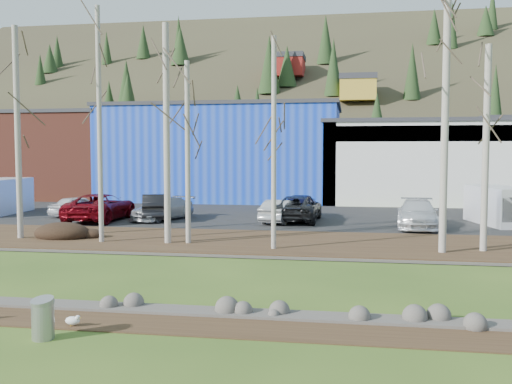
% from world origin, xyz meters
% --- Properties ---
extents(ground, '(200.00, 200.00, 0.00)m').
position_xyz_m(ground, '(0.00, 0.00, 0.00)').
color(ground, '#354F1A').
rests_on(ground, ground).
extents(dirt_strip, '(80.00, 1.80, 0.03)m').
position_xyz_m(dirt_strip, '(0.00, 2.10, 0.01)').
color(dirt_strip, '#382616').
rests_on(dirt_strip, ground).
extents(near_bank_rocks, '(80.00, 0.80, 0.50)m').
position_xyz_m(near_bank_rocks, '(0.00, 3.10, 0.00)').
color(near_bank_rocks, '#47423D').
rests_on(near_bank_rocks, ground).
extents(river, '(80.00, 8.00, 0.90)m').
position_xyz_m(river, '(0.00, 7.20, 0.00)').
color(river, black).
rests_on(river, ground).
extents(far_bank_rocks, '(80.00, 0.80, 0.46)m').
position_xyz_m(far_bank_rocks, '(0.00, 11.30, 0.00)').
color(far_bank_rocks, '#47423D').
rests_on(far_bank_rocks, ground).
extents(far_bank, '(80.00, 7.00, 0.15)m').
position_xyz_m(far_bank, '(0.00, 14.50, 0.07)').
color(far_bank, '#382616').
rests_on(far_bank, ground).
extents(parking_lot, '(80.00, 14.00, 0.14)m').
position_xyz_m(parking_lot, '(0.00, 25.00, 0.07)').
color(parking_lot, black).
rests_on(parking_lot, ground).
extents(building_brick, '(16.32, 12.24, 7.80)m').
position_xyz_m(building_brick, '(-24.00, 39.00, 3.91)').
color(building_brick, brown).
rests_on(building_brick, ground).
extents(building_blue, '(20.40, 12.24, 8.30)m').
position_xyz_m(building_blue, '(-6.00, 39.00, 4.16)').
color(building_blue, blue).
rests_on(building_blue, ground).
extents(building_white, '(18.36, 12.24, 6.80)m').
position_xyz_m(building_white, '(12.00, 38.98, 3.41)').
color(building_white, white).
rests_on(building_white, ground).
extents(hillside, '(160.00, 72.00, 35.00)m').
position_xyz_m(hillside, '(0.00, 84.00, 17.50)').
color(hillside, '#31291E').
rests_on(hillside, ground).
extents(litter_bin, '(0.59, 0.59, 0.85)m').
position_xyz_m(litter_bin, '(-1.68, 0.54, 0.43)').
color(litter_bin, '#9EA0A3').
rests_on(litter_bin, ground).
extents(seagull, '(0.44, 0.20, 0.31)m').
position_xyz_m(seagull, '(-1.43, 1.45, 0.17)').
color(seagull, gold).
rests_on(seagull, ground).
extents(dirt_mound, '(2.72, 1.92, 0.53)m').
position_xyz_m(dirt_mound, '(-8.40, 13.96, 0.42)').
color(dirt_mound, black).
rests_on(dirt_mound, far_bank).
extents(birch_0, '(0.27, 0.27, 9.91)m').
position_xyz_m(birch_0, '(-10.29, 13.52, 5.11)').
color(birch_0, beige).
rests_on(birch_0, far_bank).
extents(birch_1, '(0.22, 0.22, 10.54)m').
position_xyz_m(birch_1, '(-6.02, 13.10, 5.42)').
color(birch_1, beige).
rests_on(birch_1, far_bank).
extents(birch_2, '(0.29, 0.29, 9.71)m').
position_xyz_m(birch_2, '(-2.95, 13.27, 5.00)').
color(birch_2, beige).
rests_on(birch_2, far_bank).
extents(birch_3, '(0.23, 0.23, 8.06)m').
position_xyz_m(birch_3, '(-2.03, 13.39, 4.18)').
color(birch_3, beige).
rests_on(birch_3, far_bank).
extents(birch_4, '(0.21, 0.21, 8.84)m').
position_xyz_m(birch_4, '(1.94, 12.55, 4.57)').
color(birch_4, beige).
rests_on(birch_4, far_bank).
extents(birch_5, '(0.29, 0.29, 11.92)m').
position_xyz_m(birch_5, '(8.82, 12.76, 6.11)').
color(birch_5, beige).
rests_on(birch_5, far_bank).
extents(birch_6, '(0.27, 0.27, 8.39)m').
position_xyz_m(birch_6, '(10.54, 13.39, 4.35)').
color(birch_6, beige).
rests_on(birch_6, far_bank).
extents(car_0, '(2.99, 4.07, 1.29)m').
position_xyz_m(car_0, '(-11.97, 22.66, 0.78)').
color(car_0, white).
rests_on(car_0, parking_lot).
extents(car_1, '(3.14, 4.98, 1.55)m').
position_xyz_m(car_1, '(-6.49, 21.82, 0.91)').
color(car_1, black).
rests_on(car_1, parking_lot).
extents(car_2, '(2.73, 5.81, 1.61)m').
position_xyz_m(car_2, '(-9.55, 20.67, 0.94)').
color(car_2, maroon).
rests_on(car_2, parking_lot).
extents(car_3, '(3.33, 5.00, 1.34)m').
position_xyz_m(car_3, '(-6.02, 21.65, 0.81)').
color(car_3, '#A1A3A9').
rests_on(car_3, parking_lot).
extents(car_4, '(2.24, 4.61, 1.52)m').
position_xyz_m(car_4, '(1.99, 23.59, 0.90)').
color(car_4, '#15184B').
rests_on(car_4, parking_lot).
extents(car_5, '(2.24, 4.24, 1.33)m').
position_xyz_m(car_5, '(1.17, 21.59, 0.80)').
color(car_5, silver).
rests_on(car_5, parking_lot).
extents(car_6, '(2.71, 5.53, 1.51)m').
position_xyz_m(car_6, '(2.04, 22.28, 0.90)').
color(car_6, '#252527').
rests_on(car_6, parking_lot).
extents(car_7, '(2.52, 5.30, 1.49)m').
position_xyz_m(car_7, '(8.70, 20.50, 0.89)').
color(car_7, silver).
rests_on(car_7, parking_lot).
extents(van_white, '(2.98, 5.16, 2.12)m').
position_xyz_m(van_white, '(13.42, 22.56, 1.20)').
color(van_white, white).
rests_on(van_white, parking_lot).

